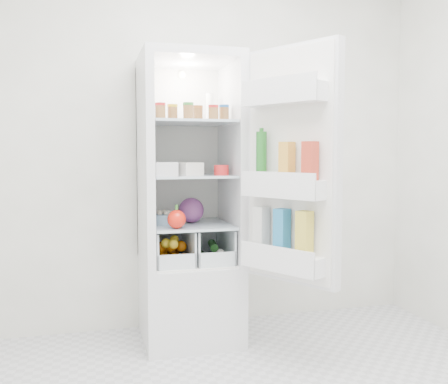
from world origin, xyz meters
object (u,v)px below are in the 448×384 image
object	(u,v)px
red_cabbage	(191,210)
fridge_door	(289,171)
refrigerator	(188,235)
mushroom_bowl	(164,219)

from	to	relation	value
red_cabbage	fridge_door	distance (m)	0.77
refrigerator	fridge_door	xyz separation A→B (m)	(0.45, -0.60, 0.43)
refrigerator	fridge_door	distance (m)	0.86
refrigerator	red_cabbage	bearing A→B (deg)	-57.42
fridge_door	mushroom_bowl	bearing A→B (deg)	18.78
mushroom_bowl	fridge_door	world-z (taller)	fridge_door
red_cabbage	mushroom_bowl	size ratio (longest dim) A/B	1.19
red_cabbage	fridge_door	xyz separation A→B (m)	(0.43, -0.57, 0.27)
refrigerator	red_cabbage	size ratio (longest dim) A/B	11.23
refrigerator	mushroom_bowl	size ratio (longest dim) A/B	13.40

